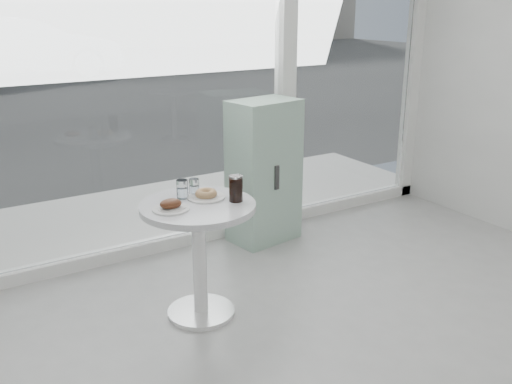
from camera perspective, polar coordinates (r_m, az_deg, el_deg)
storefront at (r=4.57m, az=-5.86°, el=15.39°), size 5.00×0.14×3.00m
main_table at (r=3.61m, az=-5.75°, el=-4.45°), size 0.72×0.72×0.77m
patio_deck at (r=5.61m, az=-9.58°, el=-1.86°), size 5.60×1.60×0.05m
mint_cabinet at (r=4.76m, az=0.79°, el=2.03°), size 0.61×0.45×1.20m
car_silver at (r=16.71m, az=-21.90°, el=13.20°), size 4.73×1.66×1.56m
plate_fritter at (r=3.44m, az=-8.47°, el=-1.36°), size 0.22×0.22×0.07m
plate_donut at (r=3.61m, az=-5.01°, el=-0.30°), size 0.24×0.24×0.06m
water_tumbler_a at (r=3.62m, az=-7.38°, el=0.18°), size 0.07×0.07×0.12m
water_tumbler_b at (r=3.68m, az=-6.21°, el=0.44°), size 0.07×0.07×0.11m
cola_glass at (r=3.53m, az=-2.03°, el=0.32°), size 0.09×0.09×0.17m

